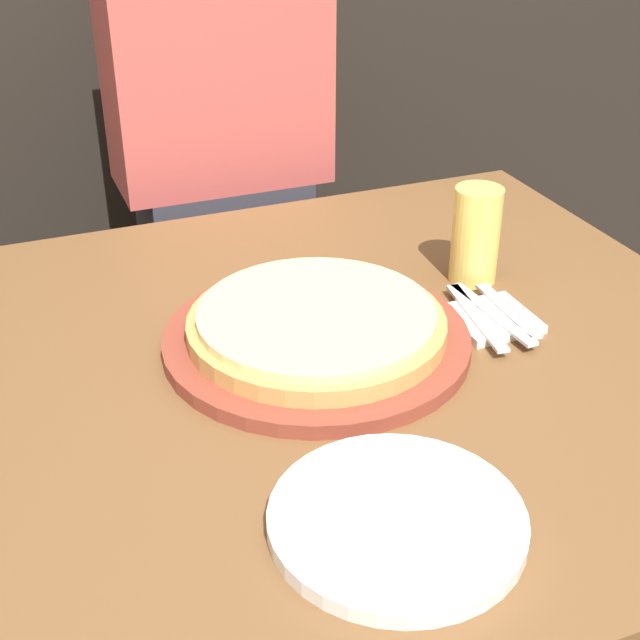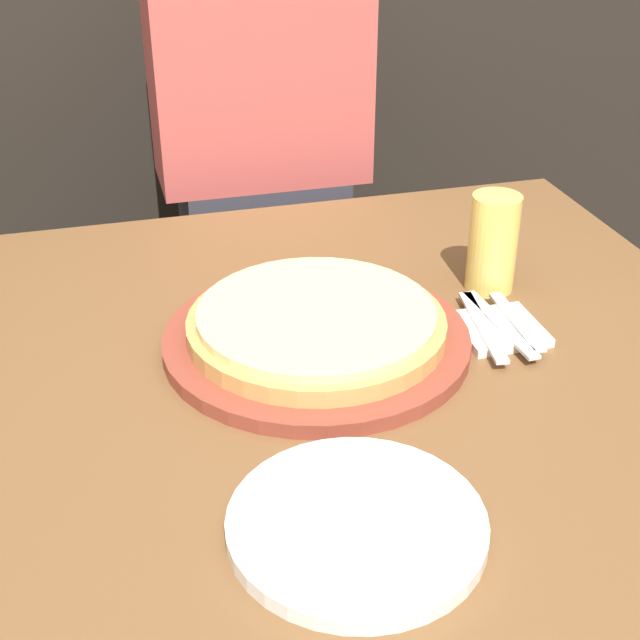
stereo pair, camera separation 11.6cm
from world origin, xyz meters
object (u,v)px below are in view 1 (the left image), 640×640
at_px(dinner_plate, 397,520).
at_px(spoon, 509,312).
at_px(diner_person, 224,210).
at_px(fork, 478,318).
at_px(dinner_knife, 494,315).
at_px(beer_glass, 476,231).
at_px(pizza_on_board, 320,330).

height_order(dinner_plate, spoon, dinner_plate).
xyz_separation_m(dinner_plate, diner_person, (0.12, 1.04, -0.10)).
bearing_deg(fork, diner_person, 101.94).
bearing_deg(dinner_plate, dinner_knife, 46.15).
bearing_deg(spoon, beer_glass, 82.83).
bearing_deg(beer_glass, pizza_on_board, -161.62).
bearing_deg(dinner_plate, fork, 48.63).
height_order(beer_glass, dinner_knife, beer_glass).
distance_m(fork, dinner_knife, 0.02).
distance_m(beer_glass, spoon, 0.15).
bearing_deg(pizza_on_board, beer_glass, 18.38).
bearing_deg(pizza_on_board, dinner_knife, -8.03).
height_order(fork, diner_person, diner_person).
height_order(dinner_knife, diner_person, diner_person).
bearing_deg(beer_glass, fork, -117.09).
distance_m(beer_glass, dinner_knife, 0.15).
height_order(pizza_on_board, diner_person, diner_person).
height_order(beer_glass, diner_person, diner_person).
height_order(fork, spoon, same).
bearing_deg(beer_glass, diner_person, 110.19).
xyz_separation_m(pizza_on_board, beer_glass, (0.29, 0.10, 0.05)).
bearing_deg(dinner_knife, dinner_plate, -133.85).
distance_m(dinner_knife, diner_person, 0.76).
distance_m(pizza_on_board, spoon, 0.27).
relative_size(dinner_knife, diner_person, 0.14).
relative_size(beer_glass, dinner_knife, 0.78).
bearing_deg(fork, pizza_on_board, 171.07).
distance_m(beer_glass, diner_person, 0.66).
height_order(fork, dinner_knife, same).
bearing_deg(pizza_on_board, diner_person, 84.61).
bearing_deg(spoon, dinner_knife, 180.00).
bearing_deg(spoon, fork, 180.00).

